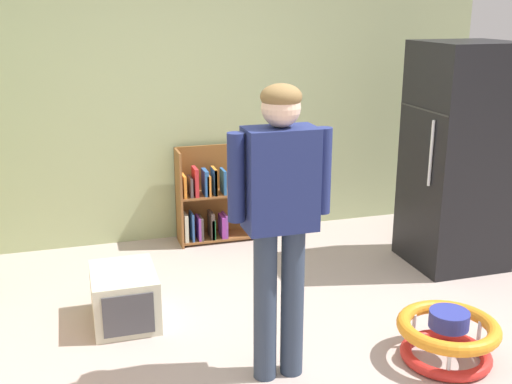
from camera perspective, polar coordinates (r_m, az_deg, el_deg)
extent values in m
plane|color=#AF9D95|center=(3.88, 3.67, -15.13)|extent=(12.00, 12.00, 0.00)
cube|color=#A3B07E|center=(5.58, -4.50, 9.48)|extent=(5.20, 0.06, 2.70)
cube|color=black|center=(5.22, 17.96, 3.07)|extent=(0.70, 0.68, 1.78)
cylinder|color=silver|center=(4.86, 15.61, 3.39)|extent=(0.02, 0.02, 0.50)
cube|color=#333333|center=(4.95, 14.96, 7.25)|extent=(0.01, 0.67, 0.01)
cube|color=brown|center=(5.51, -7.00, -0.55)|extent=(0.02, 0.28, 0.85)
cube|color=brown|center=(5.68, 0.76, 0.12)|extent=(0.02, 0.28, 0.85)
cube|color=brown|center=(5.70, -3.37, 0.15)|extent=(0.80, 0.02, 0.85)
cube|color=brown|center=(5.71, -3.00, -4.00)|extent=(0.76, 0.24, 0.02)
cube|color=brown|center=(5.58, -3.06, -0.11)|extent=(0.76, 0.24, 0.02)
cube|color=beige|center=(5.57, -6.45, -3.17)|extent=(0.03, 0.17, 0.25)
cube|color=orange|center=(5.46, -6.58, 0.57)|extent=(0.02, 0.17, 0.19)
cube|color=#2F579A|center=(5.58, -5.85, -3.09)|extent=(0.02, 0.17, 0.25)
cube|color=#4C3E40|center=(5.47, -5.99, 0.51)|extent=(0.02, 0.17, 0.17)
cube|color=#823896|center=(5.60, -5.26, -3.24)|extent=(0.02, 0.17, 0.21)
cube|color=red|center=(5.47, -5.53, 0.94)|extent=(0.03, 0.17, 0.25)
cube|color=#433B39|center=(5.60, -5.04, -3.23)|extent=(0.02, 0.17, 0.21)
cube|color=#295799|center=(5.49, -4.63, 0.88)|extent=(0.03, 0.17, 0.22)
cube|color=#493B34|center=(5.62, -4.08, -2.98)|extent=(0.03, 0.17, 0.24)
cube|color=orange|center=(5.50, -4.44, 0.69)|extent=(0.03, 0.17, 0.18)
cube|color=#288B4B|center=(5.63, -4.02, -3.25)|extent=(0.03, 0.17, 0.18)
cube|color=#2E5C95|center=(5.50, -3.83, 1.00)|extent=(0.02, 0.17, 0.23)
cube|color=purple|center=(5.64, -3.12, -3.09)|extent=(0.03, 0.17, 0.20)
cube|color=orange|center=(5.50, -3.82, 1.01)|extent=(0.03, 0.17, 0.24)
cube|color=#813B97|center=(5.65, -2.85, -3.01)|extent=(0.02, 0.17, 0.21)
cube|color=#245898|center=(5.52, -3.00, 0.97)|extent=(0.02, 0.17, 0.21)
cylinder|color=#2F3B50|center=(3.53, 0.83, -10.28)|extent=(0.13, 0.13, 0.89)
cylinder|color=#2F3B50|center=(3.58, 3.31, -9.93)|extent=(0.13, 0.13, 0.89)
cube|color=navy|center=(3.29, 2.21, 1.17)|extent=(0.38, 0.22, 0.55)
cylinder|color=navy|center=(3.22, -1.83, 1.31)|extent=(0.09, 0.09, 0.47)
cylinder|color=navy|center=(3.37, 6.09, 1.93)|extent=(0.09, 0.09, 0.47)
sphere|color=beige|center=(3.21, 2.29, 7.66)|extent=(0.20, 0.20, 0.20)
ellipsoid|color=brown|center=(3.20, 2.30, 8.65)|extent=(0.21, 0.21, 0.13)
torus|color=red|center=(4.04, 16.83, -13.94)|extent=(0.54, 0.54, 0.07)
torus|color=orange|center=(3.95, 17.06, -11.63)|extent=(0.60, 0.60, 0.08)
cylinder|color=navy|center=(3.93, 17.12, -10.98)|extent=(0.23, 0.23, 0.10)
cylinder|color=silver|center=(4.11, 19.58, -12.16)|extent=(0.02, 0.02, 0.18)
cylinder|color=silver|center=(4.08, 14.13, -11.90)|extent=(0.02, 0.02, 0.18)
cylinder|color=silver|center=(3.80, 17.13, -14.41)|extent=(0.02, 0.02, 0.18)
cube|color=beige|center=(4.32, -11.86, -9.26)|extent=(0.42, 0.54, 0.36)
cube|color=#424247|center=(4.08, -11.49, -10.91)|extent=(0.32, 0.01, 0.27)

